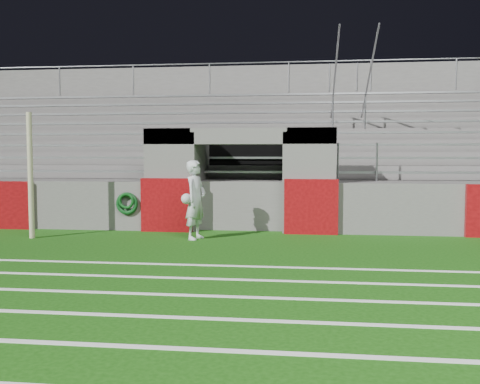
# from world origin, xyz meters

# --- Properties ---
(ground) EXTENTS (90.00, 90.00, 0.00)m
(ground) POSITION_xyz_m (0.00, 0.00, 0.00)
(ground) COLOR #14460B
(ground) RESTS_ON ground
(field_post) EXTENTS (0.12, 0.12, 2.91)m
(field_post) POSITION_xyz_m (-4.65, 1.55, 1.46)
(field_post) COLOR #C0B78E
(field_post) RESTS_ON ground
(field_markings) EXTENTS (28.00, 8.09, 0.01)m
(field_markings) POSITION_xyz_m (0.00, -5.00, 0.01)
(field_markings) COLOR white
(field_markings) RESTS_ON ground
(stadium_structure) EXTENTS (26.00, 8.48, 5.42)m
(stadium_structure) POSITION_xyz_m (0.00, 7.97, 1.49)
(stadium_structure) COLOR #565351
(stadium_structure) RESTS_ON ground
(goalkeeper_with_ball) EXTENTS (0.60, 0.75, 1.81)m
(goalkeeper_with_ball) POSITION_xyz_m (-0.83, 1.86, 0.91)
(goalkeeper_with_ball) COLOR silver
(goalkeeper_with_ball) RESTS_ON ground
(hose_coil) EXTENTS (0.58, 0.14, 0.58)m
(hose_coil) POSITION_xyz_m (-2.83, 2.94, 0.72)
(hose_coil) COLOR #0C3D15
(hose_coil) RESTS_ON ground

